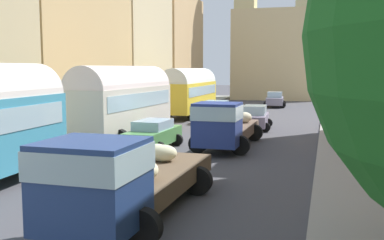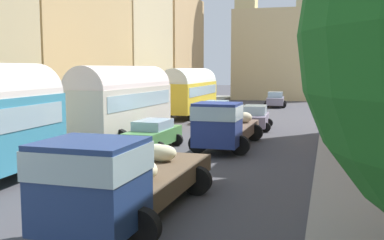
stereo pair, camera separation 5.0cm
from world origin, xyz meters
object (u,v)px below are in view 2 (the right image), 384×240
Objects in this scene: parked_bus_1 at (123,99)px; car_0 at (255,118)px; car_3 at (216,111)px; cargo_truck_1 at (225,125)px; pedestrian_1 at (348,114)px; cargo_truck_0 at (122,177)px; car_1 at (275,99)px; car_2 at (153,134)px; pedestrian_2 at (327,115)px; parked_bus_2 at (190,90)px.

parked_bus_1 reaches higher than car_0.
car_3 is (2.92, 9.86, -1.48)m from parked_bus_1.
pedestrian_1 is at bearing 54.01° from cargo_truck_1.
cargo_truck_0 reaches higher than car_1.
pedestrian_1 is (6.07, 8.36, -0.09)m from cargo_truck_1.
cargo_truck_0 is 1.92× the size of car_3.
cargo_truck_0 is at bearing -107.57° from pedestrian_1.
car_2 is 11.86m from pedestrian_2.
parked_bus_1 is 2.03× the size of car_2.
car_3 is at bearing 105.55° from cargo_truck_1.
parked_bus_1 is at bearing 114.86° from cargo_truck_0.
parked_bus_2 is 2.20× the size of car_1.
cargo_truck_0 is at bearing -72.83° from car_2.
car_0 is 4.70m from car_3.
parked_bus_2 reaches higher than cargo_truck_0.
pedestrian_2 reaches higher than car_0.
car_0 is at bearing 46.29° from parked_bus_1.
parked_bus_2 is at bearing 112.91° from cargo_truck_1.
parked_bus_1 reaches higher than car_3.
parked_bus_2 reaches higher than car_2.
car_0 is (0.46, 19.23, -0.46)m from cargo_truck_0.
cargo_truck_0 reaches higher than car_2.
cargo_truck_0 is 1.85× the size of car_1.
cargo_truck_1 is at bearing -67.09° from parked_bus_2.
pedestrian_1 is (9.17, -2.78, 0.33)m from car_3.
parked_bus_1 is at bearing -149.65° from pedestrian_1.
cargo_truck_1 is 3.86× the size of pedestrian_2.
cargo_truck_1 is (6.02, -1.28, -1.07)m from parked_bus_1.
cargo_truck_0 is 3.90× the size of pedestrian_1.
car_1 is (-0.34, 25.68, -0.44)m from cargo_truck_1.
car_3 is (0.32, 11.96, 0.06)m from car_2.
pedestrian_1 is (5.78, 0.48, 0.34)m from car_0.
cargo_truck_0 is (5.98, -25.92, -0.95)m from parked_bus_2.
parked_bus_2 is 2.28× the size of car_3.
cargo_truck_1 is 1.75× the size of car_2.
car_2 is (-3.71, -8.70, -0.04)m from car_0.
pedestrian_2 is (10.83, 6.42, -1.18)m from parked_bus_1.
car_1 is at bearing 90.26° from cargo_truck_0.
car_3 is 2.08× the size of pedestrian_2.
car_2 is 11.97m from car_3.
car_2 is 2.21× the size of pedestrian_2.
car_2 is at bearing -79.93° from parked_bus_2.
car_3 is 8.63m from pedestrian_2.
cargo_truck_1 is at bearing 13.56° from car_2.
parked_bus_1 is 10.39m from car_3.
pedestrian_1 is at bearing -26.94° from parked_bus_2.
pedestrian_2 reaches higher than car_3.
car_2 is (-3.08, -26.50, -0.04)m from car_1.
cargo_truck_1 is 7.90m from car_0.
cargo_truck_0 is at bearing -89.74° from car_1.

